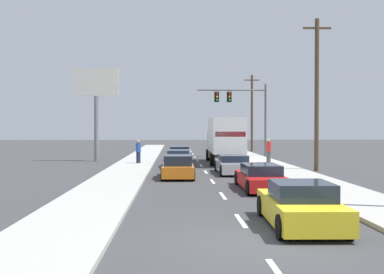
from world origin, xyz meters
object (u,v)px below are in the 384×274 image
at_px(traffic_signal_mast, 238,103).
at_px(utility_pole_far, 252,112).
at_px(box_truck, 225,138).
at_px(car_red, 261,178).
at_px(car_white, 178,159).
at_px(car_yellow, 300,206).
at_px(roadside_billboard, 96,96).
at_px(pedestrian_mid_block, 138,152).
at_px(car_silver, 233,165).
at_px(car_orange, 178,167).
at_px(pedestrian_near_corner, 269,151).
at_px(car_gray, 180,154).
at_px(utility_pole_mid, 317,93).

xyz_separation_m(traffic_signal_mast, utility_pole_far, (3.31, 11.31, -0.41)).
xyz_separation_m(box_truck, car_red, (-0.02, -14.87, -1.50)).
distance_m(car_white, utility_pole_far, 23.65).
height_order(box_truck, utility_pole_far, utility_pole_far).
height_order(car_red, car_yellow, car_yellow).
bearing_deg(traffic_signal_mast, roadside_billboard, -160.20).
xyz_separation_m(car_yellow, utility_pole_far, (5.75, 41.24, 4.11)).
bearing_deg(box_truck, pedestrian_mid_block, -171.77).
height_order(car_white, car_silver, car_white).
bearing_deg(traffic_signal_mast, pedestrian_mid_block, -136.24).
distance_m(car_white, pedestrian_mid_block, 3.51).
xyz_separation_m(car_orange, pedestrian_near_corner, (7.07, 9.29, 0.46)).
bearing_deg(pedestrian_mid_block, utility_pole_far, 58.56).
height_order(car_orange, traffic_signal_mast, traffic_signal_mast).
xyz_separation_m(box_truck, roadside_billboard, (-10.43, 2.87, 3.43)).
bearing_deg(car_orange, pedestrian_mid_block, 108.00).
bearing_deg(utility_pole_far, car_orange, -107.66).
height_order(car_silver, utility_pole_far, utility_pole_far).
bearing_deg(car_gray, traffic_signal_mast, 32.20).
height_order(car_orange, box_truck, box_truck).
distance_m(box_truck, pedestrian_mid_block, 6.78).
relative_size(car_red, car_yellow, 1.11).
bearing_deg(pedestrian_near_corner, traffic_signal_mast, 99.13).
bearing_deg(pedestrian_near_corner, roadside_billboard, 165.82).
bearing_deg(utility_pole_far, car_white, -112.83).
bearing_deg(car_silver, utility_pole_far, 77.80).
bearing_deg(pedestrian_mid_block, pedestrian_near_corner, 2.02).
relative_size(box_truck, traffic_signal_mast, 1.27).
xyz_separation_m(car_gray, car_red, (3.45, -18.75, -0.01)).
relative_size(utility_pole_mid, utility_pole_far, 1.08).
bearing_deg(car_yellow, car_white, 99.45).
height_order(car_orange, utility_pole_far, utility_pole_far).
relative_size(car_yellow, traffic_signal_mast, 0.61).
bearing_deg(car_gray, roadside_billboard, -171.73).
relative_size(car_red, utility_pole_mid, 0.48).
bearing_deg(box_truck, pedestrian_near_corner, -10.33).
bearing_deg(pedestrian_near_corner, car_silver, -117.53).
bearing_deg(utility_pole_far, box_truck, -106.03).
bearing_deg(utility_pole_far, car_gray, -120.86).
bearing_deg(roadside_billboard, pedestrian_near_corner, -14.18).
distance_m(car_white, car_orange, 7.11).
bearing_deg(car_red, roadside_billboard, 120.39).
xyz_separation_m(roadside_billboard, pedestrian_mid_block, (3.79, -3.83, -4.46)).
bearing_deg(car_white, car_silver, -55.40).
bearing_deg(car_orange, pedestrian_near_corner, 52.72).
bearing_deg(pedestrian_mid_block, utility_pole_mid, -24.47).
xyz_separation_m(box_truck, traffic_signal_mast, (2.06, 7.37, 3.06)).
xyz_separation_m(pedestrian_near_corner, pedestrian_mid_block, (-9.98, -0.35, -0.04)).
distance_m(traffic_signal_mast, utility_pole_far, 11.79).
bearing_deg(utility_pole_far, utility_pole_mid, -90.31).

